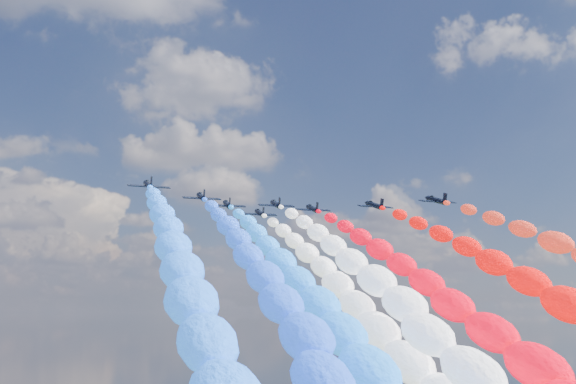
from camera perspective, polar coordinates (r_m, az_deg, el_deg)
name	(u,v)px	position (r m, az deg, el deg)	size (l,w,h in m)	color
jet_0	(148,185)	(135.72, -11.86, 0.60)	(8.30, 11.13, 2.45)	black
trail_0	(186,305)	(72.51, -8.75, -9.57)	(6.98, 120.26, 53.01)	#2169F9
jet_1	(201,197)	(147.76, -7.42, -0.41)	(8.30, 11.13, 2.45)	black
trail_1	(272,307)	(85.63, -1.41, -9.77)	(6.98, 120.26, 53.01)	blue
jet_2	(227,204)	(157.46, -5.21, -1.07)	(8.30, 11.13, 2.45)	black
trail_2	(307,307)	(96.07, 1.63, -9.83)	(6.98, 120.26, 53.01)	#1C7AFF
jet_3	(276,204)	(156.45, -1.05, -1.05)	(8.30, 11.13, 2.45)	black
trail_3	(388,307)	(96.69, 8.54, -9.72)	(6.98, 120.26, 53.01)	white
jet_4	(260,213)	(170.57, -2.42, -1.81)	(8.30, 11.13, 2.45)	black
trail_4	(348,308)	(110.25, 5.18, -9.85)	(6.98, 120.26, 53.01)	white
jet_5	(312,209)	(163.23, 2.11, -1.43)	(8.30, 11.13, 2.45)	black
trail_5	(440,308)	(104.98, 12.85, -9.62)	(6.98, 120.26, 53.01)	#F80017
jet_6	(375,205)	(159.41, 7.42, -1.14)	(8.30, 11.13, 2.45)	black
trail_6	(548,307)	(104.33, 21.40, -9.17)	(6.98, 120.26, 53.01)	#F50908
jet_7	(436,200)	(154.63, 12.58, -0.69)	(8.30, 11.13, 2.45)	black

